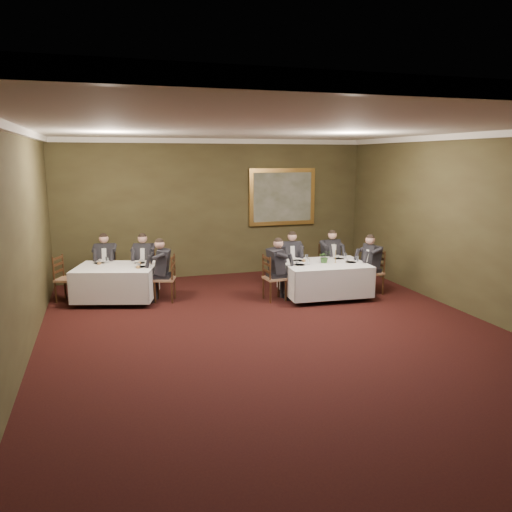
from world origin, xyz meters
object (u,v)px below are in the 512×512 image
diner_sec_endright (165,278)px  chair_sec_endleft (68,288)px  diner_main_backleft (291,266)px  chair_main_endleft (274,287)px  diner_sec_backright (145,269)px  diner_sec_backleft (106,269)px  table_main (324,277)px  diner_main_backright (330,264)px  chair_sec_endright (165,288)px  chair_main_backleft (291,276)px  chair_sec_backright (145,279)px  painting (282,197)px  diner_main_endleft (275,277)px  chair_main_backright (329,274)px  candlestick (336,256)px  diner_main_endright (372,271)px  table_second (116,281)px  chair_main_endright (372,281)px  centerpiece (325,256)px  chair_sec_backleft (107,279)px

diner_sec_endright → chair_sec_endleft: bearing=90.5°
diner_sec_endright → diner_main_backleft: bearing=-68.7°
chair_main_endleft → diner_sec_backright: (-2.60, 1.60, 0.23)m
diner_main_backleft → diner_sec_backleft: 4.28m
diner_sec_backright → chair_sec_endleft: size_ratio=1.35×
chair_main_endleft → diner_sec_backleft: bearing=-123.1°
table_main → diner_main_backright: 1.04m
table_main → chair_sec_endright: (-3.40, 0.71, -0.17)m
chair_sec_endleft → table_main: bearing=102.7°
chair_main_backleft → chair_sec_backright: size_ratio=1.00×
painting → diner_main_backleft: bearing=-103.3°
chair_main_backleft → diner_main_endleft: bearing=58.0°
chair_sec_endleft → painting: bearing=131.2°
chair_main_backright → candlestick: candlestick is taller
diner_main_endright → chair_sec_endright: diner_main_endright is taller
diner_sec_backleft → chair_sec_endleft: size_ratio=1.35×
candlestick → chair_sec_endright: bearing=168.1°
table_second → diner_sec_backright: 0.95m
chair_main_endright → chair_sec_endleft: 6.69m
diner_main_backleft → chair_main_backright: diner_main_backleft is taller
chair_main_backleft → diner_main_backright: bearing=-177.8°
diner_sec_endright → candlestick: 3.74m
diner_sec_backright → painting: 4.16m
chair_main_endright → candlestick: bearing=84.0°
diner_main_backleft → centerpiece: bearing=121.6°
table_second → chair_sec_backright: (0.66, 0.69, -0.17)m
table_main → diner_sec_backleft: size_ratio=1.41×
table_second → chair_sec_backright: 0.97m
chair_main_endright → chair_sec_backleft: bearing=66.1°
diner_sec_backleft → candlestick: 5.23m
table_main → chair_sec_backleft: bearing=157.1°
table_main → chair_sec_endleft: 5.56m
chair_sec_backright → chair_sec_backleft: bearing=2.7°
chair_main_endleft → candlestick: candlestick is taller
painting → table_main: bearing=-90.0°
chair_sec_endright → chair_sec_endleft: (-2.01, 0.58, 0.00)m
chair_main_backright → chair_sec_endleft: same height
chair_main_backleft → diner_main_backleft: size_ratio=0.74×
diner_main_endright → diner_sec_backleft: 6.07m
diner_main_backright → chair_sec_endright: bearing=-4.3°
diner_main_endleft → chair_sec_endright: size_ratio=1.35×
diner_main_backright → diner_main_endleft: (-1.68, -0.81, 0.00)m
chair_sec_backleft → chair_main_backright: bearing=177.8°
table_second → chair_sec_backleft: (-0.19, 0.94, -0.17)m
diner_sec_endright → chair_main_endleft: bearing=-89.0°
painting → centerpiece: bearing=-89.9°
chair_sec_endright → diner_sec_endright: bearing=90.0°
chair_sec_endleft → chair_sec_endright: bearing=99.9°
chair_main_backright → diner_main_backright: (0.00, -0.01, 0.23)m
chair_sec_backright → diner_sec_endright: bearing=127.5°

